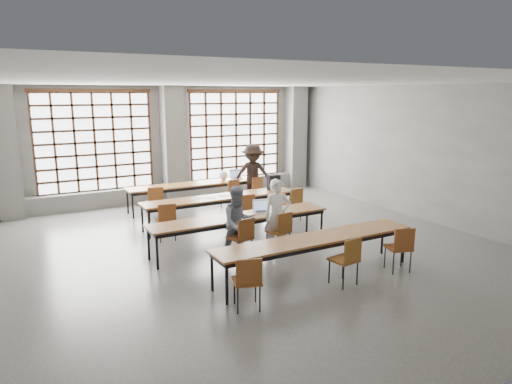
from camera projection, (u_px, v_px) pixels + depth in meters
floor at (255, 248)px, 9.84m from camera, size 11.00×11.00×0.00m
ceiling at (255, 82)px, 9.10m from camera, size 11.00×11.00×0.00m
wall_back at (170, 143)px, 14.18m from camera, size 10.00×0.00×10.00m
wall_front at (507, 243)px, 4.76m from camera, size 10.00×0.00×10.00m
wall_right at (424, 153)px, 11.83m from camera, size 0.00×11.00×11.00m
column_left at (6, 153)px, 11.81m from camera, size 0.60×0.55×3.50m
column_mid at (173, 144)px, 13.94m from camera, size 0.60×0.55×3.50m
column_right at (296, 137)px, 16.06m from camera, size 0.60×0.55×3.50m
window_left at (95, 142)px, 13.02m from camera, size 3.32×0.12×3.00m
window_right at (236, 135)px, 15.14m from camera, size 3.32×0.12×3.00m
sill_ledge at (174, 192)px, 14.32m from camera, size 9.80×0.35×0.50m
desk_row_a at (196, 185)px, 13.20m from camera, size 4.00×0.70×0.73m
desk_row_b at (220, 199)px, 11.50m from camera, size 4.00×0.70×0.73m
desk_row_c at (241, 219)px, 9.68m from camera, size 4.00×0.70×0.73m
desk_row_d at (316, 241)px, 8.24m from camera, size 4.00×0.70×0.73m
chair_back_left at (155, 199)px, 12.03m from camera, size 0.46×0.47×0.88m
chair_back_mid at (231, 191)px, 13.08m from camera, size 0.50×0.51×0.88m
chair_back_right at (255, 188)px, 13.45m from camera, size 0.48×0.48×0.88m
chair_mid_left at (166, 218)px, 10.23m from camera, size 0.47×0.48×0.88m
chair_mid_centre at (246, 207)px, 11.18m from camera, size 0.46×0.46×0.88m
chair_mid_right at (294, 201)px, 11.84m from camera, size 0.46×0.46×0.88m
chair_front_left at (242, 234)px, 9.03m from camera, size 0.50×0.51×0.88m
chair_front_right at (281, 228)px, 9.46m from camera, size 0.49×0.49×0.88m
chair_near_left at (248, 278)px, 6.92m from camera, size 0.53×0.53×0.88m
chair_near_mid at (347, 256)px, 7.82m from camera, size 0.47×0.47×0.88m
chair_near_right at (401, 245)px, 8.42m from camera, size 0.53×0.53×0.88m
student_male at (277, 216)px, 9.51m from camera, size 0.65×0.53×1.55m
student_female at (239, 223)px, 9.09m from camera, size 0.78×0.63×1.49m
student_back at (253, 175)px, 13.47m from camera, size 1.35×1.08×1.83m
laptop_front at (261, 209)px, 10.01m from camera, size 0.43×0.39×0.26m
laptop_back at (236, 176)px, 13.91m from camera, size 0.39×0.34×0.26m
mouse at (279, 210)px, 10.09m from camera, size 0.11×0.09×0.04m
green_box at (237, 213)px, 9.70m from camera, size 0.27×0.16×0.09m
phone at (250, 216)px, 9.66m from camera, size 0.13×0.07×0.01m
paper_sheet_a at (197, 199)px, 11.25m from camera, size 0.32×0.25×0.00m
paper_sheet_b at (210, 198)px, 11.30m from camera, size 0.36×0.34×0.00m
paper_sheet_c at (224, 196)px, 11.54m from camera, size 0.35×0.29×0.00m
backpack at (274, 182)px, 12.24m from camera, size 0.34×0.24×0.40m
plastic_bag at (224, 175)px, 13.62m from camera, size 0.32×0.29×0.29m
red_pouch at (247, 278)px, 7.00m from camera, size 0.21×0.11×0.06m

